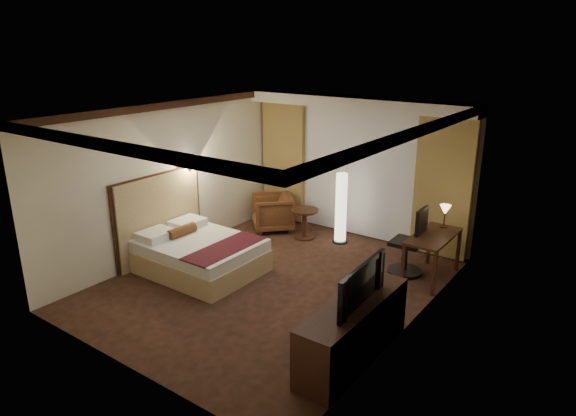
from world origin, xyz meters
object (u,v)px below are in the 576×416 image
Objects in this scene: armchair at (272,211)px; floor_lamp at (341,208)px; television at (354,277)px; desk at (432,257)px; dresser at (354,330)px; side_table at (305,224)px; office_chair at (407,240)px; bed at (201,256)px.

floor_lamp reaches higher than armchair.
television is (2.00, -3.16, 0.39)m from floor_lamp.
television is at bearing -89.57° from desk.
dresser is (3.50, -2.96, -0.02)m from armchair.
side_table is at bearing 43.14° from armchair.
dresser is at bearing -81.93° from office_chair.
floor_lamp is (1.22, 2.48, 0.41)m from bed.
dresser is at bearing -57.34° from floor_lamp.
floor_lamp is (0.67, 0.22, 0.39)m from side_table.
office_chair is (3.04, -0.36, 0.19)m from armchair.
floor_lamp is at bearing 158.29° from office_chair.
desk is (1.98, -0.51, -0.31)m from floor_lamp.
armchair is at bearing 174.86° from desk.
bed is 2.79m from floor_lamp.
office_chair is at bearing -173.10° from desk.
floor_lamp reaches higher than desk.
office_chair reaches higher than side_table.
floor_lamp is 3.77m from dresser.
armchair reaches higher than desk.
desk is at bearing 31.63° from bed.
side_table is at bearing 173.75° from desk.
bed is 2.30m from armchair.
desk is 1.01× the size of office_chair.
desk is at bearing -14.45° from floor_lamp.
armchair is at bearing 171.21° from office_chair.
desk is 2.65m from dresser.
desk is at bearing 4.87° from office_chair.
television is (0.43, -2.60, 0.49)m from office_chair.
armchair is 4.61m from television.
dresser is (0.05, -2.65, -0.00)m from desk.
desk is at bearing 39.45° from armchair.
television reaches higher than dresser.
office_chair is (2.79, 1.92, 0.31)m from bed.
floor_lamp reaches higher than office_chair.
side_table is at bearing 169.33° from office_chair.
side_table is 4.05m from television.
bed is 3.76m from desk.
office_chair reaches higher than armchair.
bed is 1.38× the size of floor_lamp.
side_table is 0.50× the size of office_chair.
television is (2.67, -2.94, 0.78)m from side_table.
side_table is at bearing -161.83° from floor_lamp.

